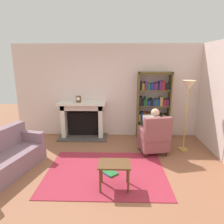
# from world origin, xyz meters

# --- Properties ---
(ground) EXTENTS (14.00, 14.00, 0.00)m
(ground) POSITION_xyz_m (0.00, 0.00, 0.00)
(ground) COLOR #915B3F
(back_wall) EXTENTS (5.60, 0.10, 2.70)m
(back_wall) POSITION_xyz_m (0.00, 2.55, 1.35)
(back_wall) COLOR beige
(back_wall) RESTS_ON ground
(side_wall_right) EXTENTS (0.10, 5.20, 2.70)m
(side_wall_right) POSITION_xyz_m (2.65, 1.25, 1.35)
(side_wall_right) COLOR beige
(side_wall_right) RESTS_ON ground
(area_rug) EXTENTS (2.40, 1.80, 0.01)m
(area_rug) POSITION_xyz_m (0.00, 0.30, 0.01)
(area_rug) COLOR #9C2839
(area_rug) RESTS_ON ground
(fireplace) EXTENTS (1.40, 0.64, 1.08)m
(fireplace) POSITION_xyz_m (-0.79, 2.30, 0.57)
(fireplace) COLOR #4C4742
(fireplace) RESTS_ON ground
(mantel_clock) EXTENTS (0.14, 0.14, 0.18)m
(mantel_clock) POSITION_xyz_m (-0.88, 2.20, 1.17)
(mantel_clock) COLOR brown
(mantel_clock) RESTS_ON fireplace
(bookshelf) EXTENTS (0.94, 0.32, 1.93)m
(bookshelf) POSITION_xyz_m (1.26, 2.33, 0.94)
(bookshelf) COLOR brown
(bookshelf) RESTS_ON ground
(armchair_reading) EXTENTS (0.75, 0.74, 0.97)m
(armchair_reading) POSITION_xyz_m (1.12, 1.19, 0.42)
(armchair_reading) COLOR #331E14
(armchair_reading) RESTS_ON ground
(seated_reader) EXTENTS (0.43, 0.58, 1.14)m
(seated_reader) POSITION_xyz_m (1.09, 1.30, 0.62)
(seated_reader) COLOR white
(seated_reader) RESTS_ON ground
(sofa_floral) EXTENTS (1.11, 1.82, 0.85)m
(sofa_floral) POSITION_xyz_m (-2.05, 0.21, 0.32)
(sofa_floral) COLOR gray
(sofa_floral) RESTS_ON ground
(side_table) EXTENTS (0.56, 0.39, 0.49)m
(side_table) POSITION_xyz_m (0.18, -0.21, 0.41)
(side_table) COLOR brown
(side_table) RESTS_ON ground
(scattered_books) EXTENTS (0.33, 0.34, 0.03)m
(scattered_books) POSITION_xyz_m (0.09, 0.24, 0.03)
(scattered_books) COLOR #267233
(scattered_books) RESTS_ON area_rug
(floor_lamp) EXTENTS (0.32, 0.32, 1.77)m
(floor_lamp) POSITION_xyz_m (1.92, 1.45, 1.50)
(floor_lamp) COLOR #B7933F
(floor_lamp) RESTS_ON ground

